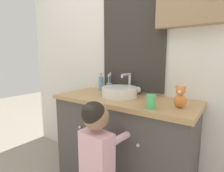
{
  "coord_description": "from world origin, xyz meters",
  "views": [
    {
      "loc": [
        0.75,
        -0.9,
        1.19
      ],
      "look_at": [
        -0.08,
        0.29,
        0.97
      ],
      "focal_mm": 28.0,
      "sensor_mm": 36.0,
      "label": 1
    }
  ],
  "objects_px": {
    "toothbrush_holder": "(109,86)",
    "child_figure": "(97,161)",
    "soap_dispenser": "(101,84)",
    "teddy_bear": "(180,97)",
    "sink_basin": "(120,91)",
    "drinking_cup": "(151,102)"
  },
  "relations": [
    {
      "from": "soap_dispenser",
      "to": "child_figure",
      "type": "distance_m",
      "value": 0.84
    },
    {
      "from": "toothbrush_holder",
      "to": "teddy_bear",
      "type": "bearing_deg",
      "value": -16.77
    },
    {
      "from": "toothbrush_holder",
      "to": "soap_dispenser",
      "type": "xyz_separation_m",
      "value": [
        -0.08,
        -0.03,
        0.02
      ]
    },
    {
      "from": "teddy_bear",
      "to": "sink_basin",
      "type": "bearing_deg",
      "value": 172.04
    },
    {
      "from": "soap_dispenser",
      "to": "drinking_cup",
      "type": "height_order",
      "value": "soap_dispenser"
    },
    {
      "from": "sink_basin",
      "to": "child_figure",
      "type": "distance_m",
      "value": 0.62
    },
    {
      "from": "child_figure",
      "to": "drinking_cup",
      "type": "height_order",
      "value": "drinking_cup"
    },
    {
      "from": "soap_dispenser",
      "to": "sink_basin",
      "type": "bearing_deg",
      "value": -20.92
    },
    {
      "from": "toothbrush_holder",
      "to": "drinking_cup",
      "type": "bearing_deg",
      "value": -30.6
    },
    {
      "from": "drinking_cup",
      "to": "soap_dispenser",
      "type": "bearing_deg",
      "value": 154.9
    },
    {
      "from": "soap_dispenser",
      "to": "child_figure",
      "type": "xyz_separation_m",
      "value": [
        0.44,
        -0.59,
        -0.4
      ]
    },
    {
      "from": "sink_basin",
      "to": "toothbrush_holder",
      "type": "relative_size",
      "value": 1.9
    },
    {
      "from": "sink_basin",
      "to": "child_figure",
      "type": "relative_size",
      "value": 0.39
    },
    {
      "from": "soap_dispenser",
      "to": "teddy_bear",
      "type": "height_order",
      "value": "soap_dispenser"
    },
    {
      "from": "soap_dispenser",
      "to": "drinking_cup",
      "type": "distance_m",
      "value": 0.74
    },
    {
      "from": "child_figure",
      "to": "toothbrush_holder",
      "type": "bearing_deg",
      "value": 119.48
    },
    {
      "from": "toothbrush_holder",
      "to": "teddy_bear",
      "type": "relative_size",
      "value": 1.25
    },
    {
      "from": "toothbrush_holder",
      "to": "child_figure",
      "type": "xyz_separation_m",
      "value": [
        0.36,
        -0.63,
        -0.37
      ]
    },
    {
      "from": "sink_basin",
      "to": "soap_dispenser",
      "type": "distance_m",
      "value": 0.33
    },
    {
      "from": "soap_dispenser",
      "to": "teddy_bear",
      "type": "relative_size",
      "value": 1.21
    },
    {
      "from": "toothbrush_holder",
      "to": "child_figure",
      "type": "distance_m",
      "value": 0.81
    },
    {
      "from": "child_figure",
      "to": "teddy_bear",
      "type": "xyz_separation_m",
      "value": [
        0.39,
        0.4,
        0.39
      ]
    }
  ]
}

